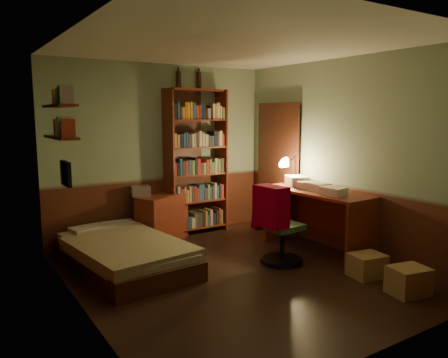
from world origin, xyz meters
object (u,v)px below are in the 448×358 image
bookshelf (196,162)px  cardboard_box_b (367,265)px  desk_lamp (293,162)px  cardboard_box_a (409,281)px  desk (317,221)px  office_chair (282,228)px  bed (123,243)px  mini_stereo (140,191)px  dresser (162,218)px

bookshelf → cardboard_box_b: size_ratio=5.93×
desk_lamp → cardboard_box_a: bearing=-80.9°
desk → office_chair: bearing=-174.2°
desk → bed: bearing=158.3°
desk_lamp → cardboard_box_b: 2.00m
bed → office_chair: 1.97m
desk_lamp → cardboard_box_a: desk_lamp is taller
mini_stereo → cardboard_box_a: mini_stereo is taller
bed → office_chair: office_chair is taller
bed → cardboard_box_b: 2.91m
mini_stereo → office_chair: 2.20m
dresser → mini_stereo: bearing=131.3°
desk → desk_lamp: bearing=75.1°
bookshelf → office_chair: 1.95m
mini_stereo → cardboard_box_a: 3.74m
desk_lamp → bed: bearing=-164.5°
mini_stereo → cardboard_box_b: bearing=-48.3°
mini_stereo → office_chair: size_ratio=0.30×
mini_stereo → office_chair: office_chair is taller
dresser → cardboard_box_b: (1.36, -2.64, -0.21)m
mini_stereo → desk_lamp: size_ratio=0.43×
desk_lamp → cardboard_box_b: desk_lamp is taller
mini_stereo → dresser: bearing=-13.2°
bookshelf → desk_lamp: (1.07, -1.04, 0.03)m
bed → desk_lamp: desk_lamp is taller
desk_lamp → cardboard_box_b: size_ratio=1.64×
cardboard_box_a → desk: bearing=81.2°
bookshelf → cardboard_box_b: (0.72, -2.72, -0.99)m
bed → mini_stereo: (0.60, 0.92, 0.46)m
bed → cardboard_box_b: (2.24, -1.84, -0.16)m
bookshelf → cardboard_box_a: (0.68, -3.29, -0.98)m
bed → desk: (2.44, -0.83, 0.12)m
bookshelf → cardboard_box_a: size_ratio=5.81×
dresser → bookshelf: 1.01m
mini_stereo → bookshelf: 0.98m
cardboard_box_a → cardboard_box_b: (0.04, 0.57, -0.01)m
bed → desk_lamp: bearing=-7.7°
mini_stereo → cardboard_box_b: (1.64, -2.76, -0.62)m
desk_lamp → office_chair: desk_lamp is taller
mini_stereo → desk: (1.84, -1.75, -0.33)m
bed → cardboard_box_b: bearing=-43.7°
bookshelf → mini_stereo: bearing=170.9°
mini_stereo → desk: desk is taller
bookshelf → cardboard_box_b: 2.99m
dresser → cardboard_box_b: bearing=-87.2°
bed → office_chair: (1.73, -0.94, 0.15)m
bed → cardboard_box_b: size_ratio=5.31×
dresser → cardboard_box_a: bearing=-92.1°
desk → cardboard_box_b: size_ratio=4.17×
bed → dresser: bearing=37.8°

